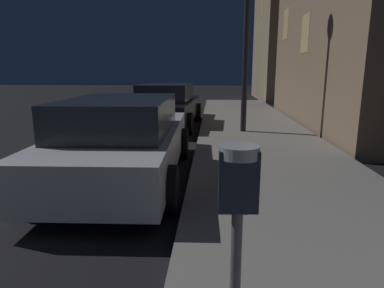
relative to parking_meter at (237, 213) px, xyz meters
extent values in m
cube|color=#232838|center=(0.00, 0.00, 0.17)|extent=(0.19, 0.11, 0.30)
cylinder|color=#999EA5|center=(0.00, 0.00, 0.31)|extent=(0.19, 0.19, 0.06)
cube|color=black|center=(-0.06, 0.00, 0.21)|extent=(0.01, 0.08, 0.11)
cube|color=#B7B7BF|center=(-1.66, 4.03, -0.63)|extent=(1.95, 4.63, 0.64)
cube|color=#1E2328|center=(-1.65, 3.80, -0.05)|extent=(1.68, 2.50, 0.56)
cylinder|color=black|center=(-2.62, 5.42, -0.87)|extent=(0.24, 0.67, 0.66)
cylinder|color=black|center=(-0.77, 5.47, -0.87)|extent=(0.24, 0.67, 0.66)
cylinder|color=black|center=(-2.54, 2.58, -0.87)|extent=(0.24, 0.67, 0.66)
cylinder|color=black|center=(-0.69, 2.63, -0.87)|extent=(0.24, 0.67, 0.66)
cube|color=black|center=(-1.66, 9.64, -0.63)|extent=(1.98, 4.62, 0.64)
cube|color=#1E2328|center=(-1.67, 9.41, -0.05)|extent=(1.65, 2.26, 0.56)
cylinder|color=black|center=(-2.47, 11.09, -0.87)|extent=(0.25, 0.67, 0.66)
cylinder|color=black|center=(-0.70, 11.00, -0.87)|extent=(0.25, 0.67, 0.66)
cylinder|color=black|center=(-2.61, 8.27, -0.87)|extent=(0.25, 0.67, 0.66)
cylinder|color=black|center=(-0.84, 8.19, -0.87)|extent=(0.25, 0.67, 0.66)
cylinder|color=black|center=(0.75, 8.06, 1.44)|extent=(0.16, 0.16, 4.97)
cube|color=#F2D17F|center=(2.81, 9.87, 1.83)|extent=(0.06, 0.90, 1.20)
cube|color=#F2D17F|center=(2.81, 12.99, 2.50)|extent=(0.06, 0.90, 1.20)
cube|color=#998466|center=(6.35, 20.82, 4.55)|extent=(7.11, 7.18, 11.49)
cube|color=#F2D17F|center=(2.81, 20.40, 4.46)|extent=(0.06, 0.90, 1.20)
cube|color=#F2D17F|center=(2.81, 22.94, 3.31)|extent=(0.06, 0.90, 1.20)
camera|label=1|loc=(-0.13, -1.53, 0.68)|focal=31.24mm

